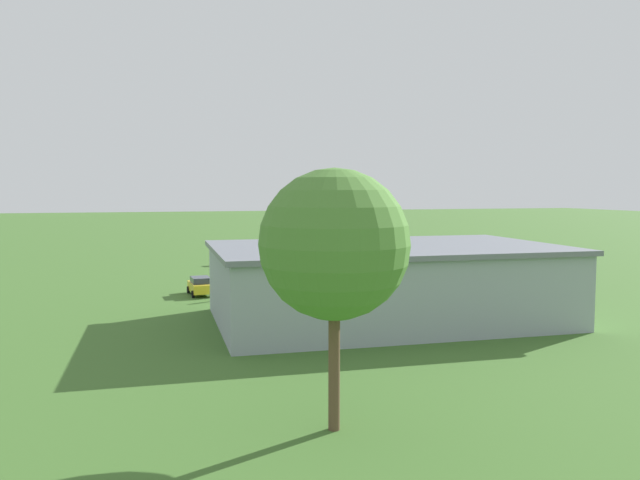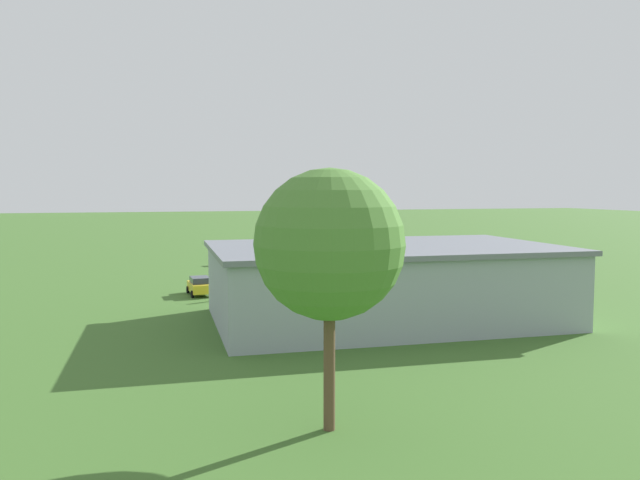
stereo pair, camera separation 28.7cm
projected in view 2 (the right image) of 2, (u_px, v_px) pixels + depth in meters
name	position (u px, v px, depth m)	size (l,w,h in m)	color
ground_plane	(269.00, 263.00, 81.18)	(400.00, 400.00, 0.00)	#3D6628
hangar	(384.00, 283.00, 45.50)	(25.10, 16.04, 5.48)	#99A3AD
biplane	(306.00, 218.00, 84.60)	(7.99, 6.69, 3.50)	silver
car_grey	(436.00, 279.00, 60.93)	(2.36, 4.18, 1.58)	slate
car_orange	(266.00, 283.00, 58.19)	(2.58, 4.47, 1.62)	orange
car_yellow	(200.00, 285.00, 56.60)	(2.26, 4.04, 1.62)	gold
person_beside_truck	(218.00, 290.00, 53.65)	(0.40, 0.40, 1.77)	beige
person_by_parked_cars	(381.00, 277.00, 62.17)	(0.49, 0.49, 1.76)	beige
tree_behind_hangar_right	(329.00, 245.00, 24.23)	(5.90, 5.90, 10.32)	brown
windsock	(369.00, 215.00, 97.42)	(1.43, 0.72, 6.34)	silver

